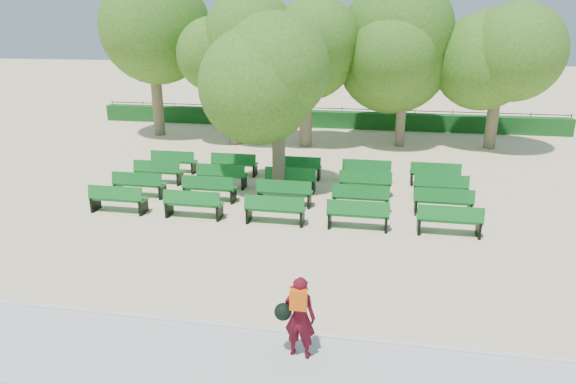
% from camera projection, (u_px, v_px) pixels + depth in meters
% --- Properties ---
extents(ground, '(120.00, 120.00, 0.00)m').
position_uv_depth(ground, '(271.00, 214.00, 15.89)').
color(ground, beige).
extents(paving, '(30.00, 2.20, 0.06)m').
position_uv_depth(paving, '(183.00, 361.00, 8.98)').
color(paving, '#B8B9B4').
rests_on(paving, ground).
extents(curb, '(30.00, 0.12, 0.10)m').
position_uv_depth(curb, '(204.00, 324.00, 10.04)').
color(curb, silver).
rests_on(curb, ground).
extents(hedge, '(26.00, 0.70, 0.90)m').
position_uv_depth(hedge, '(323.00, 119.00, 28.81)').
color(hedge, '#134C18').
rests_on(hedge, ground).
extents(fence, '(26.00, 0.10, 1.02)m').
position_uv_depth(fence, '(324.00, 126.00, 29.33)').
color(fence, black).
rests_on(fence, ground).
extents(tree_line, '(21.80, 6.80, 7.04)m').
position_uv_depth(tree_line, '(314.00, 143.00, 25.22)').
color(tree_line, '#3C6F1D').
rests_on(tree_line, ground).
extents(bench_array, '(1.81, 0.70, 1.12)m').
position_uv_depth(bench_array, '(288.00, 195.00, 17.37)').
color(bench_array, '#136D24').
rests_on(bench_array, ground).
extents(tree_among, '(4.29, 4.29, 5.93)m').
position_uv_depth(tree_among, '(278.00, 76.00, 16.69)').
color(tree_among, brown).
rests_on(tree_among, ground).
extents(person, '(0.75, 0.47, 1.54)m').
position_uv_depth(person, '(298.00, 316.00, 8.85)').
color(person, '#4E0B16').
rests_on(person, ground).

